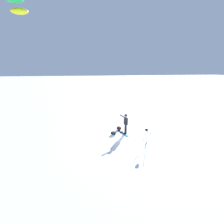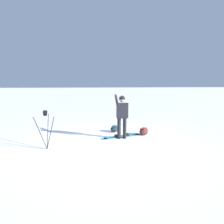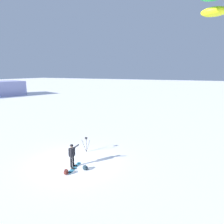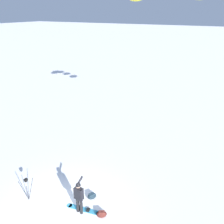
{
  "view_description": "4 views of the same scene",
  "coord_description": "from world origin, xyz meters",
  "px_view_note": "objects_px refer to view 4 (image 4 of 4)",
  "views": [
    {
      "loc": [
        -12.54,
        4.74,
        5.17
      ],
      "look_at": [
        0.5,
        1.49,
        1.96
      ],
      "focal_mm": 28.34,
      "sensor_mm": 36.0,
      "label": 1
    },
    {
      "loc": [
        -1.28,
        -6.36,
        2.06
      ],
      "look_at": [
        0.39,
        0.68,
        1.0
      ],
      "focal_mm": 29.33,
      "sensor_mm": 36.0,
      "label": 2
    },
    {
      "loc": [
        11.41,
        8.56,
        6.57
      ],
      "look_at": [
        0.76,
        3.41,
        4.21
      ],
      "focal_mm": 32.69,
      "sensor_mm": 36.0,
      "label": 3
    },
    {
      "loc": [
        6.34,
        -6.67,
        8.77
      ],
      "look_at": [
        0.74,
        3.25,
        4.02
      ],
      "focal_mm": 39.47,
      "sensor_mm": 36.0,
      "label": 4
    }
  ],
  "objects_px": {
    "camera_tripod": "(27,185)",
    "gear_bag_small": "(92,196)",
    "snowboard": "(84,209)",
    "gear_bag_large": "(102,214)",
    "snowboarder": "(79,195)"
  },
  "relations": [
    {
      "from": "snowboard",
      "to": "gear_bag_small",
      "type": "distance_m",
      "value": 0.84
    },
    {
      "from": "snowboard",
      "to": "gear_bag_large",
      "type": "height_order",
      "value": "gear_bag_large"
    },
    {
      "from": "camera_tripod",
      "to": "gear_bag_large",
      "type": "bearing_deg",
      "value": 12.85
    },
    {
      "from": "camera_tripod",
      "to": "gear_bag_small",
      "type": "xyz_separation_m",
      "value": [
        2.68,
        1.63,
        -0.77
      ]
    },
    {
      "from": "gear_bag_large",
      "to": "gear_bag_small",
      "type": "distance_m",
      "value": 1.32
    },
    {
      "from": "camera_tripod",
      "to": "gear_bag_small",
      "type": "relative_size",
      "value": 2.22
    },
    {
      "from": "gear_bag_small",
      "to": "snowboarder",
      "type": "bearing_deg",
      "value": -88.28
    },
    {
      "from": "snowboarder",
      "to": "gear_bag_large",
      "type": "xyz_separation_m",
      "value": [
        1.03,
        0.26,
        -0.86
      ]
    },
    {
      "from": "snowboard",
      "to": "gear_bag_large",
      "type": "xyz_separation_m",
      "value": [
        0.97,
        0.05,
        0.13
      ]
    },
    {
      "from": "snowboarder",
      "to": "gear_bag_small",
      "type": "bearing_deg",
      "value": 91.72
    },
    {
      "from": "camera_tripod",
      "to": "snowboarder",
      "type": "bearing_deg",
      "value": 12.33
    },
    {
      "from": "snowboarder",
      "to": "gear_bag_large",
      "type": "bearing_deg",
      "value": 14.23
    },
    {
      "from": "snowboarder",
      "to": "snowboard",
      "type": "bearing_deg",
      "value": 72.36
    },
    {
      "from": "snowboarder",
      "to": "camera_tripod",
      "type": "bearing_deg",
      "value": -167.67
    },
    {
      "from": "gear_bag_large",
      "to": "camera_tripod",
      "type": "distance_m",
      "value": 3.91
    }
  ]
}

